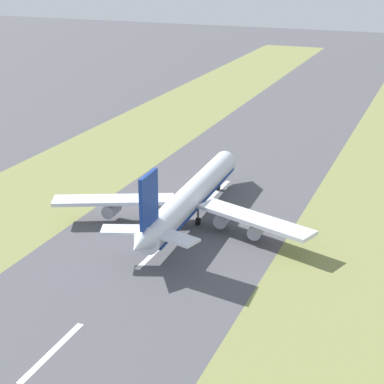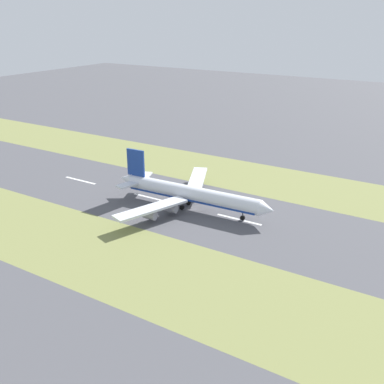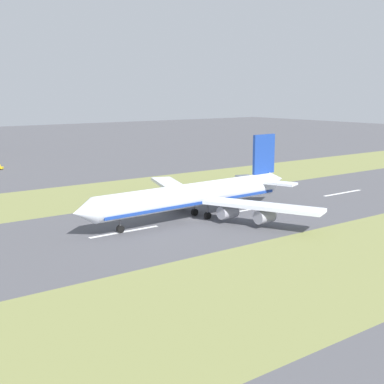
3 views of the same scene
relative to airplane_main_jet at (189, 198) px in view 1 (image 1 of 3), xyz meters
The scene contains 7 objects.
ground_plane 6.51m from the airplane_main_jet, 107.01° to the left, with size 800.00×800.00×0.00m, color #4C4C51.
grass_median_west 46.18m from the airplane_main_jet, behind, with size 40.00×600.00×0.01m, color olive.
grass_median_east 44.74m from the airplane_main_jet, ahead, with size 40.00×600.00×0.01m, color olive.
centreline_dash_near 58.41m from the airplane_main_jet, 90.72° to the right, with size 1.20×18.00×0.01m, color silver.
centreline_dash_mid 19.08m from the airplane_main_jet, 92.30° to the right, with size 1.20×18.00×0.01m, color silver.
centreline_dash_far 22.73m from the airplane_main_jet, 91.90° to the left, with size 1.20×18.00×0.01m, color silver.
airplane_main_jet is the anchor object (origin of this frame).
Camera 1 is at (54.57, -134.46, 61.96)m, focal length 60.00 mm.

